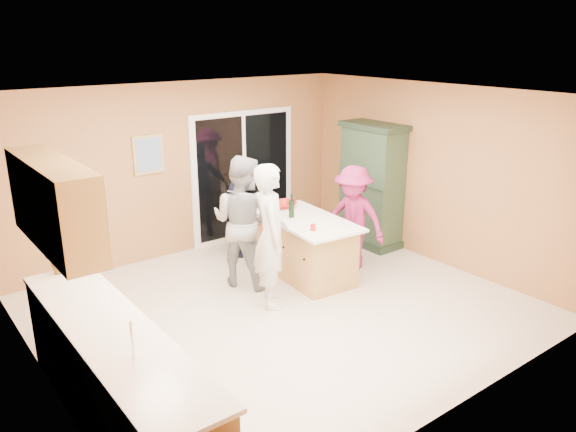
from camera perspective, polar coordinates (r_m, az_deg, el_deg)
floor at (r=7.06m, az=-0.48°, el=-9.34°), size 5.50×5.50×0.00m
ceiling at (r=6.30m, az=-0.54°, el=12.14°), size 5.50×5.00×0.10m
wall_back at (r=8.63m, az=-10.55°, el=4.68°), size 5.50×0.10×2.60m
wall_front at (r=4.93m, az=17.32°, el=-6.11°), size 5.50×0.10×2.60m
wall_left at (r=5.48m, az=-24.27°, el=-4.46°), size 0.10×5.00×2.60m
wall_right at (r=8.45m, az=14.63°, el=4.11°), size 0.10×5.00×2.60m
left_cabinet_run at (r=5.02m, az=-16.50°, el=-16.47°), size 0.65×3.05×1.24m
upper_cabinets at (r=5.15m, az=-22.67°, el=1.17°), size 0.35×1.60×0.75m
sliding_door at (r=9.16m, az=-4.51°, el=4.10°), size 1.90×0.07×2.10m
framed_picture at (r=8.32m, az=-13.98°, el=6.08°), size 0.46×0.04×0.56m
kitchen_island at (r=7.80m, az=1.84°, el=-3.41°), size 1.00×1.67×0.84m
green_hutch at (r=8.97m, az=8.49°, el=2.98°), size 0.56×1.06×1.95m
woman_white at (r=6.83m, az=-1.74°, el=-2.04°), size 0.70×0.78×1.80m
woman_grey at (r=7.44m, az=-4.69°, el=-0.54°), size 1.01×1.08×1.77m
woman_navy at (r=8.47m, az=-4.76°, el=1.02°), size 0.99×0.73×1.56m
woman_magenta at (r=7.98m, az=6.62°, el=-0.25°), size 0.85×1.11×1.52m
serving_bowl at (r=8.15m, az=-0.40°, el=1.18°), size 0.37×0.37×0.08m
tulip_vase at (r=6.07m, az=-22.55°, el=-3.71°), size 0.22×0.15×0.40m
tumbler_near at (r=7.15m, az=2.56°, el=-1.21°), size 0.07×0.07×0.10m
tumbler_far at (r=8.14m, az=0.28°, el=1.24°), size 0.09×0.09×0.10m
wine_bottle at (r=7.68m, az=0.36°, el=0.79°), size 0.08×0.08×0.33m
white_plate at (r=7.20m, az=2.64°, el=-1.43°), size 0.26×0.26×0.02m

